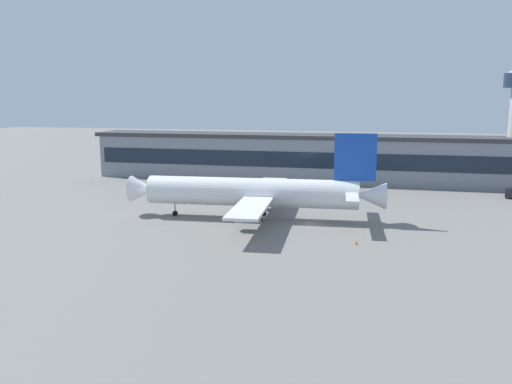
{
  "coord_description": "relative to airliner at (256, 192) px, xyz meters",
  "views": [
    {
      "loc": [
        13.01,
        -101.44,
        24.9
      ],
      "look_at": [
        -12.59,
        5.77,
        5.0
      ],
      "focal_mm": 36.47,
      "sensor_mm": 36.0,
      "label": 1
    }
  ],
  "objects": [
    {
      "name": "traffic_cone_0",
      "position": [
        3.15,
        -14.78,
        -5.34
      ],
      "size": [
        0.51,
        0.51,
        0.63
      ],
      "primitive_type": "cone",
      "color": "#F2590C",
      "rests_on": "ground_plane"
    },
    {
      "name": "ground_plane",
      "position": [
        11.72,
        -1.83,
        -5.66
      ],
      "size": [
        600.0,
        600.0,
        0.0
      ],
      "primitive_type": "plane",
      "color": "slate"
    },
    {
      "name": "traffic_cone_1",
      "position": [
        21.42,
        -14.82,
        -5.29
      ],
      "size": [
        0.59,
        0.59,
        0.74
      ],
      "primitive_type": "cone",
      "color": "#F2590C",
      "rests_on": "ground_plane"
    },
    {
      "name": "terminal_building",
      "position": [
        11.72,
        53.67,
        1.46
      ],
      "size": [
        151.34,
        14.41,
        14.19
      ],
      "color": "gray",
      "rests_on": "ground_plane"
    },
    {
      "name": "baggage_tug",
      "position": [
        5.18,
        42.02,
        -4.57
      ],
      "size": [
        3.08,
        4.06,
        1.85
      ],
      "color": "white",
      "rests_on": "ground_plane"
    },
    {
      "name": "airliner",
      "position": [
        0.0,
        0.0,
        0.0
      ],
      "size": [
        54.01,
        45.81,
        18.11
      ],
      "color": "white",
      "rests_on": "ground_plane"
    },
    {
      "name": "belt_loader",
      "position": [
        12.12,
        38.12,
        -4.5
      ],
      "size": [
        4.35,
        6.67,
        1.95
      ],
      "color": "white",
      "rests_on": "ground_plane"
    }
  ]
}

